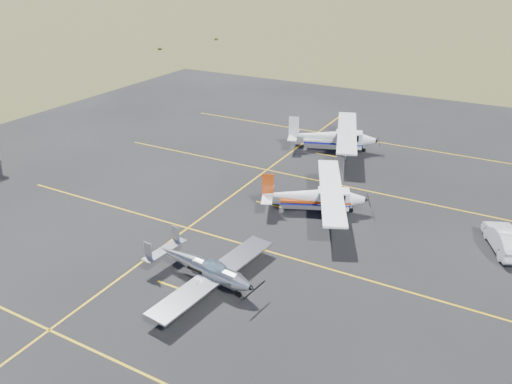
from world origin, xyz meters
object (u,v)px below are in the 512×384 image
Objects in this scene: aircraft_plain at (333,137)px; sedan at (506,239)px; aircraft_cessna at (315,196)px; aircraft_low_wing at (205,268)px.

sedan is (14.94, -11.01, -0.58)m from aircraft_plain.
aircraft_cessna reaches higher than sedan.
aircraft_low_wing is 22.26m from aircraft_plain.
aircraft_plain is 2.63× the size of sedan.
aircraft_plain is (-1.24, 22.23, 0.38)m from aircraft_low_wing.
aircraft_plain is 18.57m from sedan.
aircraft_plain is (-3.14, 11.77, 0.13)m from aircraft_cessna.
aircraft_plain reaches higher than aircraft_cessna.
aircraft_cessna is 0.88× the size of aircraft_plain.
sedan is at bearing -55.28° from aircraft_plain.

